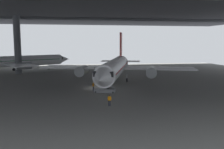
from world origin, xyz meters
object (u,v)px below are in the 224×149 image
Objects in this scene: airplane_main at (115,68)px; boarding_stairs at (104,88)px; baggage_tug at (99,74)px; crew_worker_near_nose at (109,100)px; crew_worker_by_stairs at (93,86)px; airplane_distant at (21,61)px.

airplane_main is 10.88m from boarding_stairs.
crew_worker_near_nose is at bearing -94.21° from baggage_tug.
airplane_main is 15.32× the size of baggage_tug.
crew_worker_near_nose is 11.89m from crew_worker_by_stairs.
airplane_main is 1.20× the size of airplane_distant.
airplane_main is 21.57× the size of crew_worker_by_stairs.
airplane_distant reaches higher than crew_worker_by_stairs.
boarding_stairs is (-3.75, -9.83, -2.78)m from airplane_main.
crew_worker_by_stairs is at bearing -125.17° from airplane_main.
crew_worker_by_stairs is at bearing -100.12° from baggage_tug.
crew_worker_by_stairs is 0.06× the size of airplane_distant.
airplane_main is 10.13m from crew_worker_by_stairs.
crew_worker_by_stairs is at bearing 136.50° from boarding_stairs.
crew_worker_near_nose is at bearing -93.81° from boarding_stairs.
airplane_main is at bearing -48.15° from airplane_distant.
airplane_main is 22.61× the size of crew_worker_near_nose.
airplane_main reaches higher than baggage_tug.
airplane_main is at bearing -80.24° from baggage_tug.
boarding_stairs is 0.15× the size of airplane_distant.
boarding_stairs is 2.64m from crew_worker_by_stairs.
baggage_tug is at bearing 99.76° from airplane_main.
airplane_main is at bearing 77.46° from crew_worker_near_nose.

